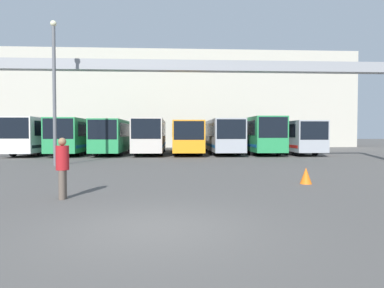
{
  "coord_description": "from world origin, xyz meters",
  "views": [
    {
      "loc": [
        0.42,
        -6.92,
        1.95
      ],
      "look_at": [
        1.9,
        19.62,
        1.08
      ],
      "focal_mm": 32.0,
      "sensor_mm": 36.0,
      "label": 1
    }
  ],
  "objects_px": {
    "bus_slot_2": "(115,135)",
    "bus_slot_6": "(257,133)",
    "lamp_post": "(54,87)",
    "bus_slot_0": "(41,134)",
    "bus_slot_5": "(221,134)",
    "bus_slot_4": "(186,135)",
    "bus_slot_1": "(80,134)",
    "bus_slot_7": "(291,135)",
    "traffic_cone": "(306,176)",
    "pedestrian_far_center": "(63,167)",
    "bus_slot_3": "(151,134)"
  },
  "relations": [
    {
      "from": "bus_slot_0",
      "to": "bus_slot_4",
      "type": "height_order",
      "value": "bus_slot_0"
    },
    {
      "from": "bus_slot_1",
      "to": "bus_slot_7",
      "type": "bearing_deg",
      "value": -1.91
    },
    {
      "from": "bus_slot_7",
      "to": "pedestrian_far_center",
      "type": "relative_size",
      "value": 6.07
    },
    {
      "from": "bus_slot_4",
      "to": "pedestrian_far_center",
      "type": "bearing_deg",
      "value": -101.53
    },
    {
      "from": "bus_slot_5",
      "to": "bus_slot_6",
      "type": "xyz_separation_m",
      "value": [
        3.33,
        -0.92,
        0.11
      ]
    },
    {
      "from": "bus_slot_0",
      "to": "traffic_cone",
      "type": "relative_size",
      "value": 17.29
    },
    {
      "from": "bus_slot_1",
      "to": "bus_slot_5",
      "type": "xyz_separation_m",
      "value": [
        13.31,
        -0.1,
        -0.02
      ]
    },
    {
      "from": "bus_slot_4",
      "to": "pedestrian_far_center",
      "type": "distance_m",
      "value": 22.47
    },
    {
      "from": "bus_slot_1",
      "to": "bus_slot_2",
      "type": "distance_m",
      "value": 3.39
    },
    {
      "from": "bus_slot_5",
      "to": "bus_slot_6",
      "type": "bearing_deg",
      "value": -15.45
    },
    {
      "from": "bus_slot_2",
      "to": "bus_slot_6",
      "type": "relative_size",
      "value": 1.07
    },
    {
      "from": "lamp_post",
      "to": "bus_slot_6",
      "type": "bearing_deg",
      "value": 36.59
    },
    {
      "from": "bus_slot_2",
      "to": "bus_slot_7",
      "type": "xyz_separation_m",
      "value": [
        16.64,
        -0.02,
        -0.06
      ]
    },
    {
      "from": "traffic_cone",
      "to": "lamp_post",
      "type": "bearing_deg",
      "value": 146.89
    },
    {
      "from": "bus_slot_0",
      "to": "bus_slot_7",
      "type": "bearing_deg",
      "value": 0.23
    },
    {
      "from": "bus_slot_5",
      "to": "pedestrian_far_center",
      "type": "relative_size",
      "value": 6.7
    },
    {
      "from": "bus_slot_1",
      "to": "bus_slot_7",
      "type": "relative_size",
      "value": 1.12
    },
    {
      "from": "bus_slot_2",
      "to": "bus_slot_3",
      "type": "xyz_separation_m",
      "value": [
        3.33,
        0.59,
        0.05
      ]
    },
    {
      "from": "bus_slot_7",
      "to": "lamp_post",
      "type": "bearing_deg",
      "value": -147.96
    },
    {
      "from": "bus_slot_2",
      "to": "pedestrian_far_center",
      "type": "height_order",
      "value": "bus_slot_2"
    },
    {
      "from": "bus_slot_4",
      "to": "traffic_cone",
      "type": "height_order",
      "value": "bus_slot_4"
    },
    {
      "from": "bus_slot_6",
      "to": "bus_slot_7",
      "type": "relative_size",
      "value": 0.94
    },
    {
      "from": "traffic_cone",
      "to": "lamp_post",
      "type": "distance_m",
      "value": 15.02
    },
    {
      "from": "bus_slot_4",
      "to": "bus_slot_6",
      "type": "relative_size",
      "value": 1.11
    },
    {
      "from": "bus_slot_2",
      "to": "bus_slot_6",
      "type": "distance_m",
      "value": 13.31
    },
    {
      "from": "pedestrian_far_center",
      "to": "bus_slot_6",
      "type": "bearing_deg",
      "value": 148.36
    },
    {
      "from": "bus_slot_6",
      "to": "pedestrian_far_center",
      "type": "height_order",
      "value": "bus_slot_6"
    },
    {
      "from": "bus_slot_5",
      "to": "lamp_post",
      "type": "distance_m",
      "value": 16.86
    },
    {
      "from": "bus_slot_7",
      "to": "lamp_post",
      "type": "relative_size",
      "value": 1.29
    },
    {
      "from": "bus_slot_3",
      "to": "bus_slot_6",
      "type": "distance_m",
      "value": 10.03
    },
    {
      "from": "bus_slot_7",
      "to": "traffic_cone",
      "type": "height_order",
      "value": "bus_slot_7"
    },
    {
      "from": "bus_slot_0",
      "to": "bus_slot_4",
      "type": "bearing_deg",
      "value": 1.37
    },
    {
      "from": "bus_slot_4",
      "to": "traffic_cone",
      "type": "xyz_separation_m",
      "value": [
        3.84,
        -19.47,
        -1.41
      ]
    },
    {
      "from": "bus_slot_3",
      "to": "bus_slot_7",
      "type": "height_order",
      "value": "bus_slot_3"
    },
    {
      "from": "bus_slot_3",
      "to": "bus_slot_5",
      "type": "distance_m",
      "value": 6.65
    },
    {
      "from": "pedestrian_far_center",
      "to": "traffic_cone",
      "type": "bearing_deg",
      "value": 102.77
    },
    {
      "from": "bus_slot_4",
      "to": "traffic_cone",
      "type": "relative_size",
      "value": 18.31
    },
    {
      "from": "bus_slot_0",
      "to": "lamp_post",
      "type": "relative_size",
      "value": 1.26
    },
    {
      "from": "bus_slot_4",
      "to": "bus_slot_6",
      "type": "height_order",
      "value": "bus_slot_6"
    },
    {
      "from": "traffic_cone",
      "to": "lamp_post",
      "type": "relative_size",
      "value": 0.07
    },
    {
      "from": "bus_slot_4",
      "to": "bus_slot_0",
      "type": "bearing_deg",
      "value": -178.63
    },
    {
      "from": "bus_slot_7",
      "to": "bus_slot_4",
      "type": "bearing_deg",
      "value": 178.7
    },
    {
      "from": "bus_slot_7",
      "to": "bus_slot_2",
      "type": "bearing_deg",
      "value": 179.94
    },
    {
      "from": "bus_slot_0",
      "to": "bus_slot_6",
      "type": "distance_m",
      "value": 19.96
    },
    {
      "from": "pedestrian_far_center",
      "to": "traffic_cone",
      "type": "distance_m",
      "value": 8.73
    },
    {
      "from": "lamp_post",
      "to": "bus_slot_5",
      "type": "bearing_deg",
      "value": 46.02
    },
    {
      "from": "bus_slot_6",
      "to": "traffic_cone",
      "type": "distance_m",
      "value": 19.17
    },
    {
      "from": "bus_slot_3",
      "to": "bus_slot_2",
      "type": "bearing_deg",
      "value": -169.96
    },
    {
      "from": "bus_slot_2",
      "to": "traffic_cone",
      "type": "relative_size",
      "value": 17.64
    },
    {
      "from": "bus_slot_2",
      "to": "bus_slot_7",
      "type": "relative_size",
      "value": 1.0
    }
  ]
}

